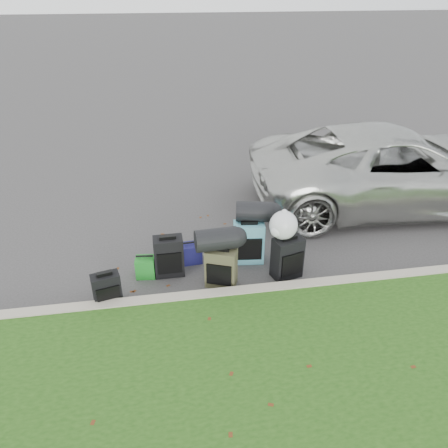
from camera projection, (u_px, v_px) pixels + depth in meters
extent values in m
plane|color=#383535|center=(232.00, 259.00, 7.11)|extent=(120.00, 120.00, 0.00)
cube|color=#9E937F|center=(245.00, 293.00, 6.21)|extent=(120.00, 0.18, 0.15)
imported|color=#B7B7B2|center=(395.00, 167.00, 8.51)|extent=(5.74, 2.94, 1.55)
cube|color=black|center=(107.00, 289.00, 6.03)|extent=(0.42, 0.29, 0.48)
cube|color=black|center=(169.00, 256.00, 6.60)|extent=(0.44, 0.27, 0.63)
cube|color=#373622|center=(221.00, 267.00, 6.37)|extent=(0.51, 0.42, 0.61)
cube|color=teal|center=(249.00, 242.00, 6.91)|extent=(0.51, 0.34, 0.68)
cube|color=black|center=(287.00, 258.00, 6.55)|extent=(0.49, 0.37, 0.66)
cube|color=#1C7F22|center=(146.00, 267.00, 6.62)|extent=(0.31, 0.26, 0.32)
cube|color=#181752|center=(192.00, 253.00, 6.96)|extent=(0.32, 0.26, 0.32)
cylinder|color=black|center=(216.00, 239.00, 6.16)|extent=(0.62, 0.36, 0.32)
cylinder|color=black|center=(254.00, 212.00, 6.76)|extent=(0.62, 0.43, 0.32)
sphere|color=silver|center=(283.00, 225.00, 6.32)|extent=(0.42, 0.42, 0.42)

